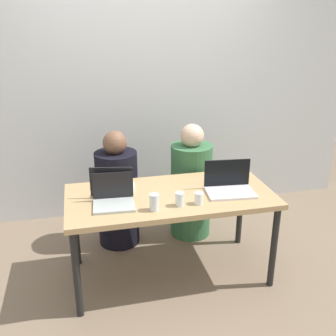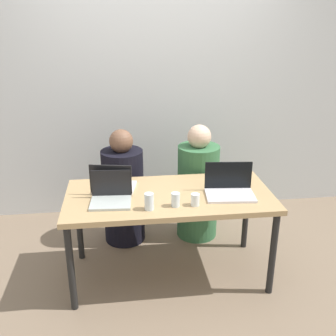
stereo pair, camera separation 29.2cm
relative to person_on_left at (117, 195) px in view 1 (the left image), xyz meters
The scene contains 11 objects.
ground_plane 0.83m from the person_on_left, 60.13° to the right, with size 12.00×12.00×0.00m, color #7A6753.
back_wall 1.10m from the person_on_left, 62.85° to the left, with size 4.50×0.10×2.56m, color silver.
desk 0.70m from the person_on_left, 60.13° to the right, with size 1.54×0.73×0.71m.
person_on_left is the anchor object (origin of this frame).
person_on_right 0.68m from the person_on_left, ahead, with size 0.39×0.39×1.07m.
laptop_front_right 1.06m from the person_on_left, 39.78° to the right, with size 0.37×0.28×0.23m.
laptop_front_left 0.73m from the person_on_left, 97.61° to the right, with size 0.30×0.26×0.21m.
laptop_back_left 0.56m from the person_on_left, 98.66° to the right, with size 0.35×0.30×0.24m.
water_glass_right 0.98m from the person_on_left, 58.10° to the right, with size 0.06×0.06×0.09m.
water_glass_center 0.91m from the person_on_left, 65.71° to the right, with size 0.06×0.06×0.10m.
water_glass_left 0.89m from the person_on_left, 78.17° to the right, with size 0.06×0.06×0.12m.
Camera 1 is at (-0.62, -2.58, 1.95)m, focal length 42.00 mm.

